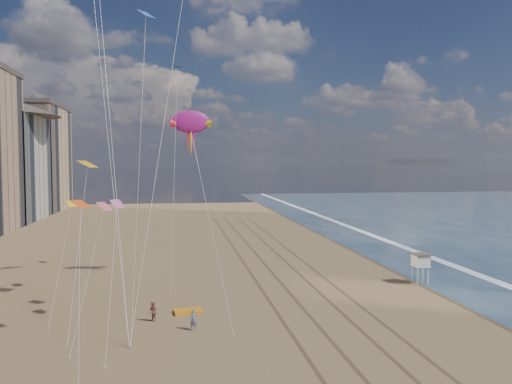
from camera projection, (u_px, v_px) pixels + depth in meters
wet_sand at (399, 258)px, 64.18m from camera, size 260.00×260.00×0.00m
foam at (429, 257)px, 64.84m from camera, size 260.00×260.00×0.00m
tracks at (292, 280)px, 51.74m from camera, size 7.68×120.00×0.01m
lifeguard_stand at (420, 261)px, 50.23m from camera, size 1.70×1.70×3.07m
grounded_kite at (188, 311)px, 40.64m from camera, size 2.37×1.64×0.25m
show_kite at (191, 122)px, 50.86m from camera, size 4.16×9.15×23.37m
kite_flyer_a at (194, 320)px, 36.43m from camera, size 0.64×0.50×1.53m
kite_flyer_b at (153, 312)px, 38.35m from camera, size 0.95×0.97×1.57m
small_kites at (111, 145)px, 41.14m from camera, size 11.17×19.75×16.37m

